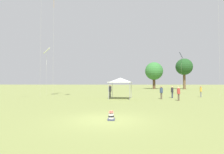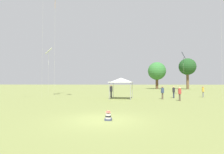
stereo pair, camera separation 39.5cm
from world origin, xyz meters
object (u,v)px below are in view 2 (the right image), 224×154
(kite_5, at_px, (49,52))
(distant_tree_1, at_px, (187,67))
(person_standing_1, at_px, (180,93))
(person_standing_4, at_px, (111,90))
(seated_toddler, at_px, (108,116))
(distant_tree_0, at_px, (157,71))
(canopy_tent, at_px, (121,80))
(kite_3, at_px, (183,56))
(person_standing_0, at_px, (174,91))
(person_standing_2, at_px, (162,92))
(person_standing_3, at_px, (203,90))

(kite_5, distance_m, distant_tree_1, 42.92)
(person_standing_1, distance_m, person_standing_4, 9.34)
(seated_toddler, distance_m, kite_5, 22.06)
(person_standing_1, bearing_deg, distant_tree_0, 176.90)
(canopy_tent, bearing_deg, kite_3, 38.47)
(person_standing_0, distance_m, person_standing_1, 3.57)
(person_standing_2, distance_m, distant_tree_0, 36.39)
(kite_5, height_order, distant_tree_1, distant_tree_1)
(seated_toddler, bearing_deg, person_standing_4, 94.27)
(person_standing_4, relative_size, canopy_tent, 0.55)
(canopy_tent, bearing_deg, person_standing_3, 15.19)
(person_standing_1, distance_m, distant_tree_1, 37.83)
(person_standing_1, bearing_deg, person_standing_0, 178.70)
(canopy_tent, bearing_deg, person_standing_0, 13.19)
(kite_5, bearing_deg, canopy_tent, 87.46)
(canopy_tent, relative_size, kite_3, 0.43)
(kite_3, xyz_separation_m, distant_tree_0, (0.47, 26.74, -1.09))
(person_standing_2, height_order, kite_5, kite_5)
(person_standing_0, relative_size, canopy_tent, 0.49)
(seated_toddler, xyz_separation_m, person_standing_1, (7.56, 10.99, 0.75))
(distant_tree_1, bearing_deg, person_standing_4, -125.55)
(person_standing_3, relative_size, canopy_tent, 0.50)
(canopy_tent, bearing_deg, distant_tree_1, 58.16)
(kite_5, bearing_deg, seated_toddler, 51.88)
(seated_toddler, relative_size, person_standing_2, 0.34)
(person_standing_2, relative_size, person_standing_3, 1.02)
(person_standing_4, bearing_deg, kite_5, 38.56)
(person_standing_0, relative_size, person_standing_2, 0.98)
(person_standing_2, distance_m, person_standing_4, 7.17)
(seated_toddler, bearing_deg, kite_3, 62.73)
(person_standing_0, distance_m, kite_3, 9.99)
(distant_tree_0, bearing_deg, seated_toddler, -104.09)
(person_standing_0, relative_size, distant_tree_1, 0.17)
(person_standing_2, xyz_separation_m, distant_tree_0, (6.17, 35.53, 4.87))
(kite_3, bearing_deg, distant_tree_0, 71.28)
(person_standing_2, bearing_deg, kite_3, -31.61)
(person_standing_1, xyz_separation_m, person_standing_3, (4.95, 5.08, 0.02))
(distant_tree_1, bearing_deg, person_standing_1, -111.27)
(person_standing_4, bearing_deg, distant_tree_0, -59.08)
(person_standing_0, xyz_separation_m, canopy_tent, (-7.24, -1.70, 1.48))
(seated_toddler, height_order, person_standing_4, person_standing_4)
(seated_toddler, bearing_deg, canopy_tent, 88.22)
(person_standing_0, distance_m, distant_tree_0, 34.42)
(kite_5, bearing_deg, person_standing_0, 100.16)
(person_standing_1, distance_m, canopy_tent, 7.31)
(kite_5, bearing_deg, distant_tree_0, 161.97)
(seated_toddler, distance_m, distant_tree_1, 50.88)
(kite_5, xyz_separation_m, distant_tree_1, (32.38, 28.18, -0.22))
(person_standing_1, bearing_deg, person_standing_3, 139.63)
(person_standing_3, height_order, kite_3, kite_3)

